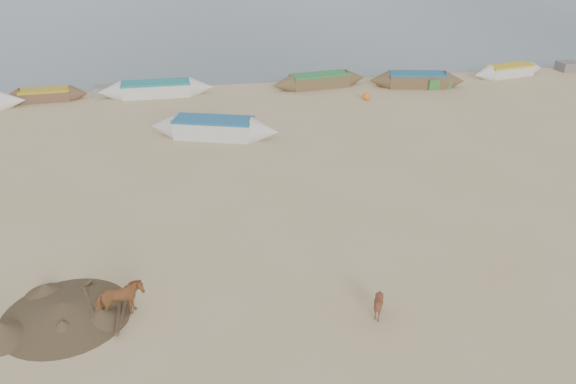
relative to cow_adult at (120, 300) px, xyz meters
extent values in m
plane|color=tan|center=(5.56, 0.66, -0.56)|extent=(140.00, 140.00, 0.00)
imported|color=brown|center=(0.00, 0.00, 0.00)|extent=(1.42, 0.91, 1.11)
imported|color=brown|center=(6.85, -1.41, -0.14)|extent=(0.96, 0.92, 0.84)
cone|color=brown|center=(-1.52, 0.32, -0.33)|extent=(4.60, 4.60, 0.45)
sphere|color=orange|center=(12.84, 17.75, -0.34)|extent=(0.44, 0.44, 0.44)
cube|color=slate|center=(-2.41, 21.70, -0.28)|extent=(1.20, 1.10, 0.56)
cube|color=#337032|center=(18.05, 19.44, -0.24)|extent=(1.50, 1.20, 0.64)
cube|color=#65625F|center=(28.87, 21.63, -0.26)|extent=(1.30, 1.20, 0.60)
camera|label=1|loc=(2.11, -12.90, 9.37)|focal=35.00mm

